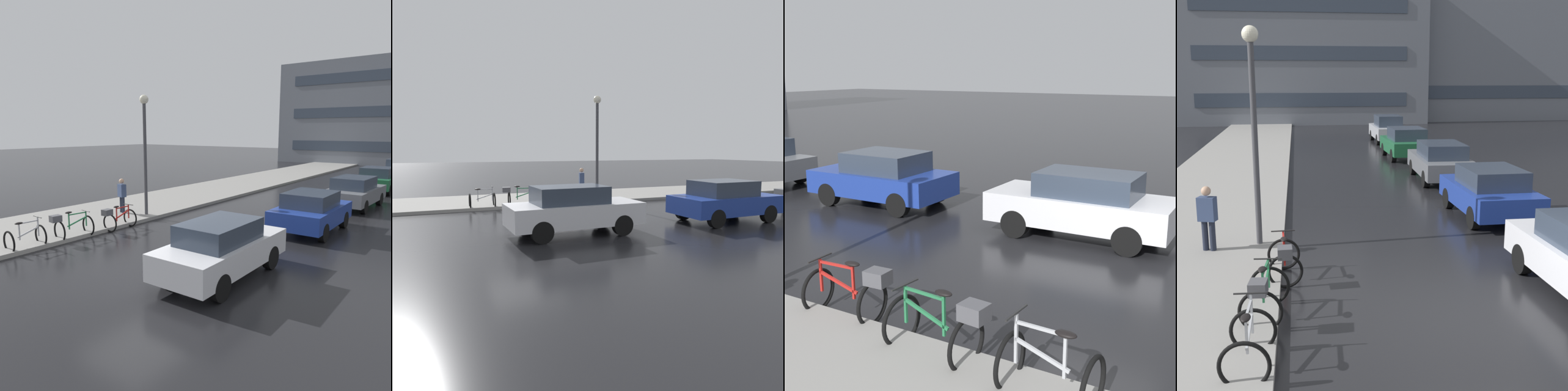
% 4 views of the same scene
% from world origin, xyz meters
% --- Properties ---
extents(ground_plane, '(140.00, 140.00, 0.00)m').
position_xyz_m(ground_plane, '(0.00, 0.00, 0.00)').
color(ground_plane, black).
extents(bicycle_nearest, '(0.77, 1.12, 1.01)m').
position_xyz_m(bicycle_nearest, '(-3.95, -0.90, 0.40)').
color(bicycle_nearest, black).
rests_on(bicycle_nearest, ground).
extents(bicycle_second, '(0.84, 1.47, 1.00)m').
position_xyz_m(bicycle_second, '(-3.83, 0.66, 0.51)').
color(bicycle_second, black).
rests_on(bicycle_second, ground).
extents(bicycle_third, '(0.76, 1.41, 0.94)m').
position_xyz_m(bicycle_third, '(-3.52, 2.50, 0.49)').
color(bicycle_third, black).
rests_on(bicycle_third, ground).
extents(car_white, '(1.74, 4.13, 1.51)m').
position_xyz_m(car_white, '(2.22, 0.97, 0.78)').
color(car_white, silver).
rests_on(car_white, ground).
extents(car_blue, '(1.99, 3.91, 1.50)m').
position_xyz_m(car_blue, '(2.36, 6.84, 0.77)').
color(car_blue, navy).
rests_on(car_blue, ground).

